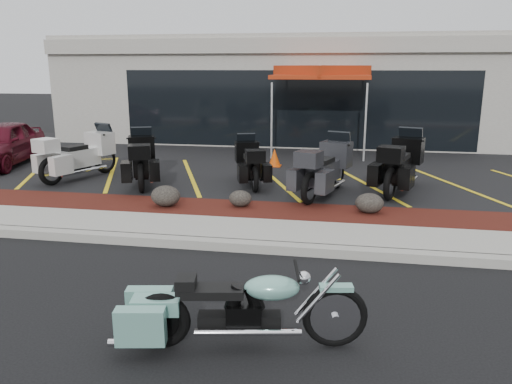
% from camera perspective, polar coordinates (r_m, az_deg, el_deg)
% --- Properties ---
extents(ground, '(90.00, 90.00, 0.00)m').
position_cam_1_polar(ground, '(7.41, -3.92, -9.01)').
color(ground, black).
rests_on(ground, ground).
extents(curb, '(24.00, 0.25, 0.15)m').
position_cam_1_polar(curb, '(8.20, -2.43, -6.11)').
color(curb, gray).
rests_on(curb, ground).
extents(sidewalk, '(24.00, 1.20, 0.15)m').
position_cam_1_polar(sidewalk, '(8.85, -1.46, -4.57)').
color(sidewalk, gray).
rests_on(sidewalk, ground).
extents(mulch_bed, '(24.00, 1.20, 0.16)m').
position_cam_1_polar(mulch_bed, '(9.97, -0.10, -2.37)').
color(mulch_bed, black).
rests_on(mulch_bed, ground).
extents(upper_lot, '(26.00, 9.60, 0.15)m').
position_cam_1_polar(upper_lot, '(15.17, 3.46, 3.33)').
color(upper_lot, black).
rests_on(upper_lot, ground).
extents(dealership_building, '(18.00, 8.16, 4.00)m').
position_cam_1_polar(dealership_building, '(21.17, 5.52, 11.61)').
color(dealership_building, gray).
rests_on(dealership_building, ground).
extents(boulder_left, '(0.60, 0.50, 0.42)m').
position_cam_1_polar(boulder_left, '(10.25, -10.29, -0.45)').
color(boulder_left, black).
rests_on(boulder_left, mulch_bed).
extents(boulder_mid, '(0.46, 0.39, 0.33)m').
position_cam_1_polar(boulder_mid, '(10.08, -1.80, -0.74)').
color(boulder_mid, black).
rests_on(boulder_mid, mulch_bed).
extents(boulder_right, '(0.54, 0.45, 0.39)m').
position_cam_1_polar(boulder_right, '(9.88, 12.84, -1.24)').
color(boulder_right, black).
rests_on(boulder_right, mulch_bed).
extents(hero_cruiser, '(2.67, 1.10, 0.91)m').
position_cam_1_polar(hero_cruiser, '(5.42, 9.05, -12.93)').
color(hero_cruiser, '#6EAB9D').
rests_on(hero_cruiser, ground).
extents(touring_white, '(1.65, 2.46, 1.34)m').
position_cam_1_polar(touring_white, '(13.83, -16.95, 4.82)').
color(touring_white, silver).
rests_on(touring_white, upper_lot).
extents(touring_black_front, '(1.60, 2.40, 1.31)m').
position_cam_1_polar(touring_black_front, '(12.99, -12.86, 4.44)').
color(touring_black_front, black).
rests_on(touring_black_front, upper_lot).
extents(touring_black_mid, '(1.36, 2.13, 1.16)m').
position_cam_1_polar(touring_black_mid, '(12.57, -1.14, 4.14)').
color(touring_black_mid, black).
rests_on(touring_black_mid, upper_lot).
extents(touring_grey, '(1.58, 2.46, 1.34)m').
position_cam_1_polar(touring_grey, '(11.70, 9.34, 3.63)').
color(touring_grey, '#2B2B2F').
rests_on(touring_grey, upper_lot).
extents(touring_black_rear, '(1.62, 2.54, 1.38)m').
position_cam_1_polar(touring_black_rear, '(12.48, 17.07, 3.96)').
color(touring_black_rear, black).
rests_on(touring_black_rear, upper_lot).
extents(traffic_cone, '(0.44, 0.44, 0.50)m').
position_cam_1_polar(traffic_cone, '(14.25, 2.13, 3.97)').
color(traffic_cone, '#CC4406').
rests_on(traffic_cone, upper_lot).
extents(popup_canopy, '(3.89, 3.89, 2.80)m').
position_cam_1_polar(popup_canopy, '(16.56, 7.49, 13.26)').
color(popup_canopy, silver).
rests_on(popup_canopy, upper_lot).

